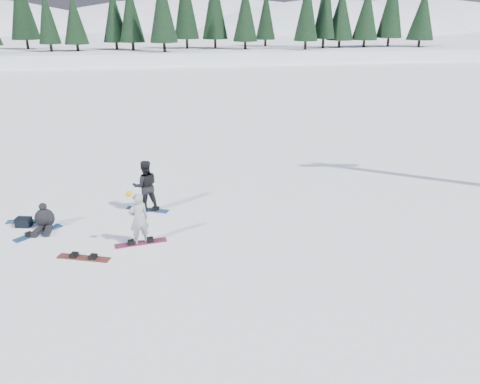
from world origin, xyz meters
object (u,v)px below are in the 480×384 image
(snowboard_loose_a, at_px, (38,233))
(snowboard_loose_b, at_px, (84,258))
(snowboarder_man, at_px, (145,186))
(seated_rider, at_px, (44,219))
(gear_bag, at_px, (24,222))
(snowboarder_woman, at_px, (139,219))
(snowboard_loose_c, at_px, (30,221))

(snowboard_loose_a, relative_size, snowboard_loose_b, 1.00)
(snowboarder_man, bearing_deg, snowboard_loose_a, 14.09)
(seated_rider, bearing_deg, gear_bag, 167.23)
(seated_rider, xyz_separation_m, gear_bag, (-0.70, 0.25, -0.17))
(snowboard_loose_a, bearing_deg, snowboard_loose_b, -89.59)
(snowboarder_man, xyz_separation_m, gear_bag, (-3.84, -0.67, -0.74))
(gear_bag, bearing_deg, snowboard_loose_a, -47.60)
(snowboarder_woman, xyz_separation_m, seated_rider, (-2.97, 1.57, -0.48))
(snowboarder_woman, relative_size, snowboarder_man, 0.97)
(snowboarder_man, bearing_deg, seated_rider, 9.31)
(seated_rider, distance_m, snowboard_loose_a, 0.49)
(snowboard_loose_a, bearing_deg, snowboarder_woman, -61.53)
(seated_rider, relative_size, snowboard_loose_b, 0.68)
(snowboard_loose_b, bearing_deg, snowboard_loose_a, 150.44)
(snowboarder_woman, bearing_deg, gear_bag, -45.83)
(seated_rider, relative_size, snowboard_loose_a, 0.68)
(snowboard_loose_a, xyz_separation_m, snowboard_loose_b, (1.59, -1.85, 0.00))
(seated_rider, height_order, snowboard_loose_b, seated_rider)
(snowboarder_man, relative_size, snowboard_loose_b, 1.18)
(snowboard_loose_c, distance_m, snowboard_loose_b, 3.47)
(snowboarder_woman, bearing_deg, snowboarder_man, -113.29)
(snowboarder_woman, height_order, snowboard_loose_c, snowboarder_woman)
(snowboarder_woman, relative_size, seated_rider, 1.68)
(snowboarder_woman, bearing_deg, seated_rider, -47.26)
(snowboarder_man, distance_m, gear_bag, 3.97)
(snowboard_loose_c, bearing_deg, snowboard_loose_a, -59.61)
(snowboard_loose_a, bearing_deg, gear_bag, 92.19)
(snowboarder_woman, height_order, snowboard_loose_b, snowboarder_woman)
(seated_rider, distance_m, gear_bag, 0.76)
(snowboard_loose_a, bearing_deg, seated_rider, 26.68)
(seated_rider, bearing_deg, snowboard_loose_c, 141.77)
(seated_rider, height_order, gear_bag, seated_rider)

